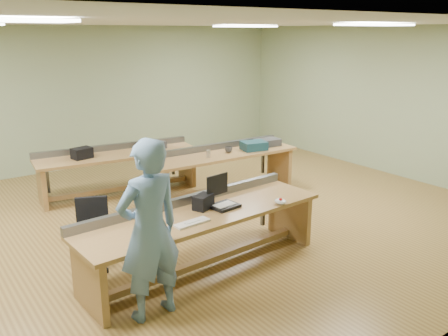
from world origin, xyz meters
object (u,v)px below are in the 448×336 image
(drinks_can, at_px, (209,154))
(workbench_front, at_px, (202,226))
(camera_bag, at_px, (203,202))
(parts_bin_grey, at_px, (267,142))
(parts_bin_teal, at_px, (254,146))
(workbench_mid, at_px, (223,163))
(laptop_base, at_px, (224,206))
(workbench_back, at_px, (118,164))
(task_chair, at_px, (94,243))
(person, at_px, (149,231))
(mug, at_px, (229,150))

(drinks_can, bearing_deg, workbench_front, -125.60)
(camera_bag, distance_m, parts_bin_grey, 3.55)
(camera_bag, height_order, parts_bin_teal, camera_bag)
(parts_bin_teal, xyz_separation_m, parts_bin_grey, (0.41, 0.10, -0.01))
(workbench_mid, bearing_deg, laptop_base, -122.76)
(workbench_front, height_order, parts_bin_teal, parts_bin_teal)
(workbench_back, height_order, task_chair, task_chair)
(camera_bag, bearing_deg, laptop_base, -50.72)
(person, height_order, laptop_base, person)
(laptop_base, distance_m, parts_bin_teal, 3.06)
(laptop_base, bearing_deg, workbench_front, 167.50)
(task_chair, relative_size, mug, 6.57)
(workbench_back, distance_m, parts_bin_teal, 2.52)
(workbench_back, distance_m, mug, 2.03)
(task_chair, xyz_separation_m, parts_bin_teal, (3.62, 1.27, 0.50))
(camera_bag, xyz_separation_m, parts_bin_teal, (2.44, 2.00, -0.01))
(parts_bin_teal, xyz_separation_m, mug, (-0.50, 0.11, -0.03))
(parts_bin_grey, bearing_deg, person, -144.98)
(mug, bearing_deg, task_chair, -156.07)
(laptop_base, relative_size, task_chair, 0.38)
(mug, relative_size, drinks_can, 1.03)
(workbench_front, xyz_separation_m, person, (-1.00, -0.56, 0.39))
(workbench_back, bearing_deg, parts_bin_teal, -22.11)
(person, height_order, mug, person)
(laptop_base, relative_size, camera_bag, 1.29)
(camera_bag, bearing_deg, workbench_mid, 25.60)
(workbench_front, bearing_deg, camera_bag, 47.32)
(mug, bearing_deg, drinks_can, -170.63)
(parts_bin_teal, bearing_deg, drinks_can, 178.29)
(mug, bearing_deg, camera_bag, -132.55)
(workbench_back, bearing_deg, workbench_front, -88.54)
(workbench_front, relative_size, laptop_base, 9.63)
(mug, bearing_deg, workbench_back, 146.45)
(workbench_back, xyz_separation_m, parts_bin_grey, (2.60, -1.12, 0.26))
(person, bearing_deg, drinks_can, -137.56)
(camera_bag, relative_size, parts_bin_teal, 0.59)
(workbench_mid, xyz_separation_m, task_chair, (-3.00, -1.42, -0.23))
(workbench_mid, distance_m, task_chair, 3.33)
(laptop_base, xyz_separation_m, drinks_can, (1.21, 2.15, 0.05))
(workbench_back, relative_size, drinks_can, 22.75)
(workbench_mid, xyz_separation_m, laptop_base, (-1.59, -2.27, 0.21))
(task_chair, bearing_deg, laptop_base, -7.72)
(laptop_base, relative_size, mug, 2.53)
(task_chair, height_order, drinks_can, task_chair)
(person, height_order, parts_bin_grey, person)
(parts_bin_grey, relative_size, drinks_can, 3.69)
(workbench_mid, distance_m, drinks_can, 0.48)
(workbench_back, xyz_separation_m, parts_bin_teal, (2.18, -1.23, 0.27))
(parts_bin_grey, bearing_deg, workbench_front, -143.17)
(person, xyz_separation_m, parts_bin_grey, (3.93, 2.75, -0.14))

